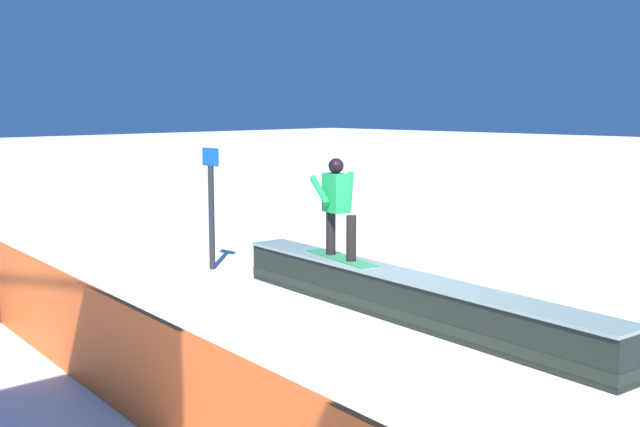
{
  "coord_description": "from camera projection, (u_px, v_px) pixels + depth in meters",
  "views": [
    {
      "loc": [
        -6.37,
        7.92,
        2.8
      ],
      "look_at": [
        0.67,
        0.91,
        1.43
      ],
      "focal_mm": 44.39,
      "sensor_mm": 36.0,
      "label": 1
    }
  ],
  "objects": [
    {
      "name": "trail_marker",
      "position": [
        211.0,
        205.0,
        13.4
      ],
      "size": [
        0.4,
        0.1,
        2.07
      ],
      "color": "#262628",
      "rests_on": "ground_plane"
    },
    {
      "name": "ground_plane",
      "position": [
        405.0,
        319.0,
        10.39
      ],
      "size": [
        120.0,
        120.0,
        0.0
      ],
      "primitive_type": "plane",
      "color": "white"
    },
    {
      "name": "safety_fence",
      "position": [
        112.0,
        352.0,
        7.31
      ],
      "size": [
        9.73,
        1.35,
        1.06
      ],
      "primitive_type": "cube",
      "rotation": [
        0.0,
        0.0,
        -0.13
      ],
      "color": "#F95E21",
      "rests_on": "ground_plane"
    },
    {
      "name": "grind_box",
      "position": [
        405.0,
        299.0,
        10.35
      ],
      "size": [
        6.56,
        1.45,
        0.6
      ],
      "color": "black",
      "rests_on": "ground_plane"
    },
    {
      "name": "snowboarder",
      "position": [
        337.0,
        204.0,
        11.35
      ],
      "size": [
        1.55,
        0.67,
        1.44
      ],
      "color": "#359053",
      "rests_on": "grind_box"
    }
  ]
}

